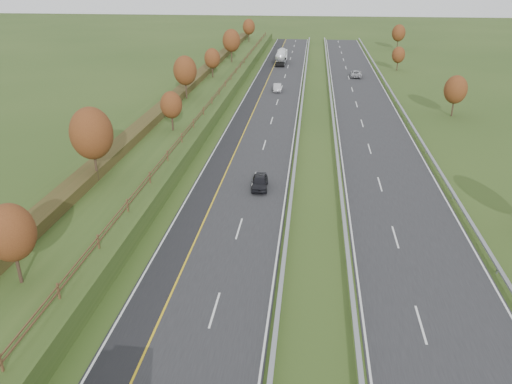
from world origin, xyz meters
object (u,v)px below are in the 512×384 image
Objects in this scene: road_tanker at (281,56)px; car_silver_mid at (277,87)px; car_oncoming at (356,74)px; car_dark_near at (260,182)px; car_small_far at (282,52)px.

car_silver_mid is (1.28, -31.37, -1.12)m from road_tanker.
car_silver_mid is 22.79m from car_oncoming.
car_oncoming is (17.55, -15.41, -1.10)m from road_tanker.
road_tanker is 23.38m from car_oncoming.
car_dark_near is 0.99× the size of car_silver_mid.
car_small_far is at bearing 93.03° from road_tanker.
car_silver_mid is 0.80× the size of car_small_far.
road_tanker is 31.41m from car_silver_mid.
car_dark_near is at bearing -93.05° from car_small_far.
car_small_far is (-3.62, 93.47, 0.05)m from car_dark_near.
car_small_far is 35.19m from car_oncoming.
car_dark_near is 0.79× the size of car_small_far.
car_small_far is 1.02× the size of car_oncoming.
road_tanker reaches higher than car_oncoming.
car_small_far reaches higher than car_dark_near.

